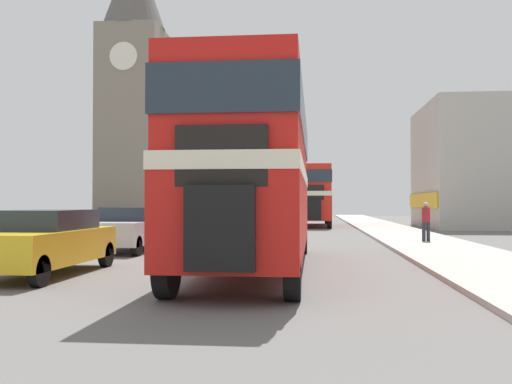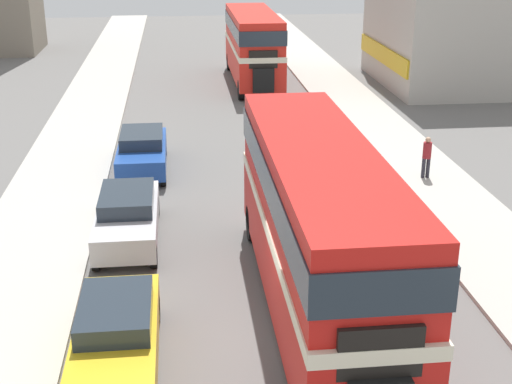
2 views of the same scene
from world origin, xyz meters
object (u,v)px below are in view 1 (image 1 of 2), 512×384
object	(u,v)px
car_parked_far	(181,222)
church_tower	(133,77)
car_parked_mid	(132,228)
pedestrian_walking	(426,219)
double_decker_bus	(256,167)
bus_distant	(312,191)
car_parked_near	(45,241)

from	to	relation	value
car_parked_far	church_tower	bearing A→B (deg)	112.06
car_parked_mid	church_tower	xyz separation A→B (m)	(-11.20, 34.63, 13.12)
pedestrian_walking	church_tower	world-z (taller)	church_tower
double_decker_bus	church_tower	size ratio (longest dim) A/B	0.41
bus_distant	pedestrian_walking	bearing A→B (deg)	-75.49
car_parked_near	car_parked_mid	bearing A→B (deg)	91.12
double_decker_bus	pedestrian_walking	size ratio (longest dim) A/B	7.12
car_parked_mid	double_decker_bus	bearing A→B (deg)	-45.54
car_parked_near	car_parked_mid	world-z (taller)	car_parked_mid
car_parked_near	car_parked_mid	distance (m)	6.59
car_parked_far	church_tower	world-z (taller)	church_tower
car_parked_near	car_parked_mid	xyz separation A→B (m)	(-0.13, 6.59, 0.01)
double_decker_bus	car_parked_near	world-z (taller)	double_decker_bus
car_parked_near	car_parked_far	distance (m)	13.10
car_parked_far	church_tower	size ratio (longest dim) A/B	0.17
car_parked_near	church_tower	xyz separation A→B (m)	(-11.33, 41.22, 13.13)
pedestrian_walking	bus_distant	bearing A→B (deg)	104.51
pedestrian_walking	church_tower	size ratio (longest dim) A/B	0.06
bus_distant	car_parked_near	size ratio (longest dim) A/B	2.26
church_tower	pedestrian_walking	bearing A→B (deg)	-54.37
car_parked_far	pedestrian_walking	bearing A→B (deg)	-12.93
double_decker_bus	car_parked_near	bearing A→B (deg)	-160.01
car_parked_mid	pedestrian_walking	bearing A→B (deg)	21.01
bus_distant	car_parked_mid	xyz separation A→B (m)	(-6.14, -21.65, -1.69)
car_parked_near	bus_distant	bearing A→B (deg)	77.99
car_parked_near	pedestrian_walking	xyz separation A→B (m)	(10.55, 10.69, 0.23)
car_parked_mid	church_tower	size ratio (longest dim) A/B	0.17
car_parked_near	pedestrian_walking	world-z (taller)	pedestrian_walking
bus_distant	car_parked_near	world-z (taller)	bus_distant
bus_distant	church_tower	size ratio (longest dim) A/B	0.37
double_decker_bus	pedestrian_walking	distance (m)	10.86
car_parked_mid	car_parked_far	bearing A→B (deg)	88.28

